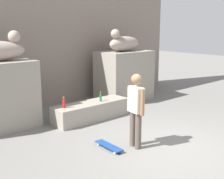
% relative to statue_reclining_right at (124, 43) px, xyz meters
% --- Properties ---
extents(ground_plane, '(40.00, 40.00, 0.00)m').
position_rel_statue_reclining_right_xyz_m(ground_plane, '(-2.28, -3.75, -2.07)').
color(ground_plane, slate).
extents(facade_wall, '(11.28, 0.60, 5.39)m').
position_rel_statue_reclining_right_xyz_m(facade_wall, '(-2.28, 1.47, 0.63)').
color(facade_wall, gray).
rests_on(facade_wall, ground_plane).
extents(pedestal_right, '(1.93, 1.21, 1.78)m').
position_rel_statue_reclining_right_xyz_m(pedestal_right, '(0.04, 0.01, -1.18)').
color(pedestal_right, gray).
rests_on(pedestal_right, ground_plane).
extents(statue_reclining_right, '(1.68, 0.86, 0.78)m').
position_rel_statue_reclining_right_xyz_m(statue_reclining_right, '(0.00, 0.00, 0.00)').
color(statue_reclining_right, '#A69286').
rests_on(statue_reclining_right, pedestal_right).
extents(ledge_block, '(2.36, 0.68, 0.51)m').
position_rel_statue_reclining_right_xyz_m(ledge_block, '(-2.28, -1.02, -1.81)').
color(ledge_block, gray).
rests_on(ledge_block, ground_plane).
extents(skater, '(0.26, 0.53, 1.67)m').
position_rel_statue_reclining_right_xyz_m(skater, '(-2.79, -3.29, -1.15)').
color(skater, brown).
rests_on(skater, ground_plane).
extents(skateboard, '(0.24, 0.81, 0.08)m').
position_rel_statue_reclining_right_xyz_m(skateboard, '(-3.29, -2.97, -2.00)').
color(skateboard, navy).
rests_on(skateboard, ground_plane).
extents(bottle_red, '(0.08, 0.08, 0.30)m').
position_rel_statue_reclining_right_xyz_m(bottle_red, '(-3.18, -1.00, -1.44)').
color(bottle_red, red).
rests_on(bottle_red, ledge_block).
extents(bottle_green, '(0.06, 0.06, 0.28)m').
position_rel_statue_reclining_right_xyz_m(bottle_green, '(-1.99, -1.10, -1.45)').
color(bottle_green, '#1E722D').
rests_on(bottle_green, ledge_block).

